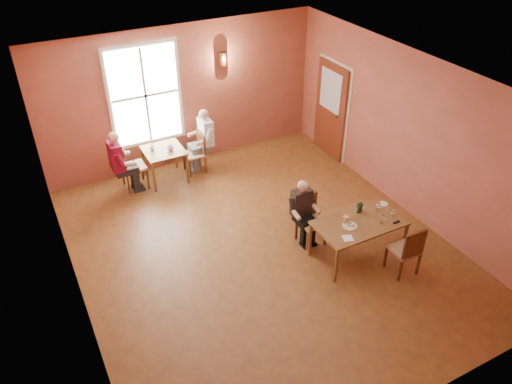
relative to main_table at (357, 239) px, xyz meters
name	(u,v)px	position (x,y,z in m)	size (l,w,h in m)	color
ground	(261,248)	(-1.34, 0.90, -0.35)	(6.00, 7.00, 0.01)	brown
wall_back	(183,97)	(-1.34, 4.40, 1.15)	(6.00, 0.04, 3.00)	brown
wall_front	(418,328)	(-1.34, -2.60, 1.15)	(6.00, 0.04, 3.00)	brown
wall_left	(65,229)	(-4.34, 0.90, 1.15)	(0.04, 7.00, 3.00)	brown
wall_right	(408,134)	(1.66, 0.90, 1.15)	(0.04, 7.00, 3.00)	brown
ceiling	(263,84)	(-1.34, 0.90, 2.65)	(6.00, 7.00, 0.04)	white
window	(145,96)	(-2.14, 4.35, 1.35)	(1.36, 0.10, 1.96)	white
door	(330,110)	(1.60, 3.20, 0.70)	(0.12, 1.04, 2.10)	maroon
wall_sconce	(223,59)	(-0.44, 4.30, 1.85)	(0.16, 0.16, 0.28)	brown
main_table	(357,239)	(0.00, 0.00, 0.00)	(1.47, 0.83, 0.69)	brown
chair_diner_main	(311,221)	(-0.50, 0.65, 0.11)	(0.40, 0.40, 0.90)	brown
diner_main	(313,217)	(-0.50, 0.62, 0.22)	(0.45, 0.45, 1.13)	black
chair_empty	(404,249)	(0.41, -0.66, 0.11)	(0.41, 0.41, 0.92)	#482C16
plate_food	(350,226)	(-0.22, -0.01, 0.36)	(0.24, 0.24, 0.03)	white
sandwich	(346,220)	(-0.21, 0.10, 0.40)	(0.08, 0.08, 0.10)	tan
goblet_a	(378,207)	(0.46, 0.12, 0.43)	(0.07, 0.07, 0.17)	silver
goblet_b	(393,212)	(0.58, -0.13, 0.43)	(0.07, 0.07, 0.17)	white
goblet_c	(382,219)	(0.30, -0.19, 0.43)	(0.07, 0.07, 0.17)	white
menu_stand	(360,208)	(0.16, 0.22, 0.44)	(0.11, 0.05, 0.18)	#25422C
knife	(368,231)	(-0.02, -0.25, 0.35)	(0.17, 0.01, 0.00)	silver
napkin	(348,238)	(-0.42, -0.25, 0.35)	(0.16, 0.16, 0.01)	white
side_plate	(383,204)	(0.67, 0.22, 0.35)	(0.16, 0.16, 0.01)	white
sunglasses	(397,222)	(0.53, -0.29, 0.35)	(0.13, 0.04, 0.02)	black
second_table	(165,165)	(-2.05, 3.82, 0.00)	(0.79, 0.79, 0.70)	brown
chair_diner_white	(194,153)	(-1.40, 3.82, 0.10)	(0.39, 0.39, 0.89)	brown
diner_white	(195,144)	(-1.37, 3.82, 0.31)	(0.52, 0.52, 1.30)	white
chair_diner_maroon	(134,166)	(-2.70, 3.82, 0.16)	(0.44, 0.44, 1.00)	brown
diner_maroon	(131,159)	(-2.73, 3.82, 0.31)	(0.53, 0.53, 1.31)	maroon
cup_a	(170,148)	(-1.93, 3.73, 0.40)	(0.13, 0.13, 0.10)	silver
cup_b	(152,148)	(-2.26, 3.91, 0.40)	(0.10, 0.10, 0.10)	silver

